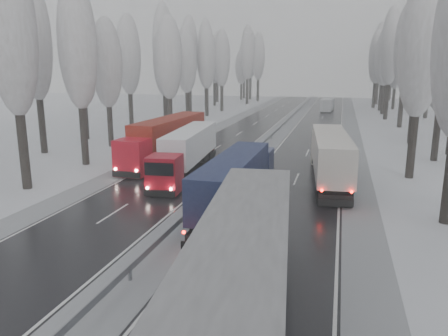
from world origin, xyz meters
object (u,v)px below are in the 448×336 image
at_px(truck_grey_tarp, 247,259).
at_px(truck_red_red, 166,137).
at_px(truck_cream_box, 330,153).
at_px(truck_red_white, 187,149).
at_px(truck_blue_box, 238,178).
at_px(box_truck_distant, 327,105).

height_order(truck_grey_tarp, truck_red_red, truck_grey_tarp).
height_order(truck_cream_box, truck_red_white, truck_cream_box).
bearing_deg(truck_grey_tarp, truck_cream_box, 78.07).
height_order(truck_blue_box, truck_cream_box, truck_cream_box).
xyz_separation_m(box_truck_distant, truck_red_white, (-10.00, -60.23, 0.82)).
distance_m(truck_blue_box, truck_red_white, 11.10).
distance_m(truck_blue_box, box_truck_distant, 69.20).
distance_m(truck_grey_tarp, box_truck_distant, 82.03).
height_order(truck_blue_box, truck_red_white, truck_red_white).
height_order(truck_blue_box, box_truck_distant, truck_blue_box).
relative_size(truck_grey_tarp, box_truck_distant, 2.38).
distance_m(truck_grey_tarp, truck_blue_box, 13.34).
xyz_separation_m(truck_cream_box, box_truck_distant, (-2.20, 60.02, -1.00)).
xyz_separation_m(truck_grey_tarp, truck_blue_box, (-3.37, 12.90, -0.43)).
bearing_deg(truck_blue_box, truck_cream_box, 58.95).
bearing_deg(truck_blue_box, truck_grey_tarp, -74.97).
xyz_separation_m(truck_grey_tarp, truck_red_white, (-10.01, 21.79, -0.41)).
bearing_deg(truck_grey_tarp, truck_blue_box, 98.41).
xyz_separation_m(truck_cream_box, truck_red_white, (-12.21, -0.21, -0.17)).
bearing_deg(truck_red_red, truck_red_white, -46.55).
bearing_deg(truck_red_red, truck_blue_box, -49.52).
relative_size(truck_grey_tarp, truck_red_red, 1.07).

